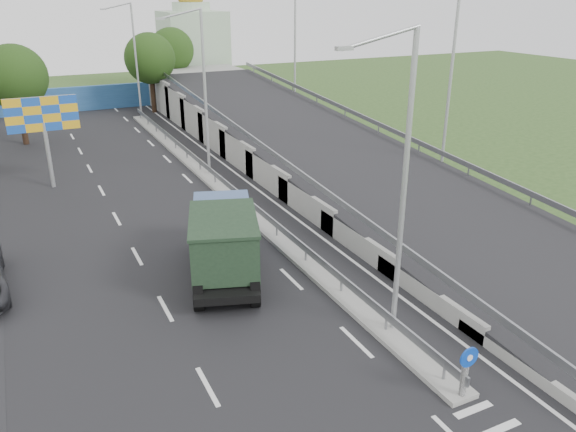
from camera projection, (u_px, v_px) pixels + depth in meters
road_surface at (187, 215)px, 30.06m from camera, size 26.00×90.00×0.04m
median at (215, 184)px, 34.58m from camera, size 1.00×44.00×0.20m
overpass_ramp at (322, 144)px, 37.02m from camera, size 10.00×50.00×3.50m
median_guardrail at (215, 174)px, 34.34m from camera, size 0.09×44.00×0.71m
sign_bollard at (466, 371)px, 16.03m from camera, size 0.64×0.23×1.67m
lamp_post_near at (400, 175)px, 17.49m from camera, size 2.74×0.18×10.08m
lamp_post_mid at (202, 85)px, 34.17m from camera, size 2.74×0.18×10.08m
lamp_post_far at (133, 55)px, 50.85m from camera, size 2.74×0.18×10.08m
blue_wall at (84, 99)px, 55.90m from camera, size 30.00×0.50×2.40m
church at (193, 44)px, 66.74m from camera, size 7.00×7.00×13.80m
billboard at (43, 119)px, 32.74m from camera, size 4.00×0.24×5.50m
tree_left_mid at (15, 77)px, 41.97m from camera, size 4.80×4.80×7.60m
tree_median_far at (150, 59)px, 53.53m from camera, size 4.80×4.80×7.60m
tree_ramp_far at (172, 50)px, 60.99m from camera, size 4.80×4.80×7.60m
dump_truck at (224, 240)px, 23.07m from camera, size 4.41×7.14×2.96m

